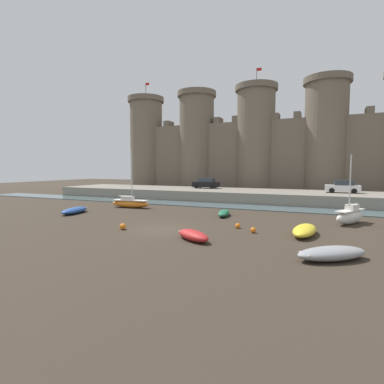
{
  "coord_description": "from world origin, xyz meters",
  "views": [
    {
      "loc": [
        11.36,
        -19.74,
        4.71
      ],
      "look_at": [
        0.39,
        5.2,
        2.5
      ],
      "focal_mm": 28.0,
      "sensor_mm": 36.0,
      "label": 1
    }
  ],
  "objects_px": {
    "mooring_buoy_near_shore": "(123,226)",
    "car_quay_centre_east": "(206,183)",
    "car_quay_centre_west": "(343,187)",
    "sailboat_foreground_left": "(130,203)",
    "mooring_buoy_mid_mud": "(253,230)",
    "rowboat_midflat_centre": "(224,213)",
    "rowboat_near_channel_right": "(332,253)",
    "rowboat_midflat_left": "(193,235)",
    "mooring_buoy_near_channel": "(238,226)",
    "rowboat_midflat_right": "(75,210)",
    "rowboat_near_channel_left": "(304,230)",
    "sailboat_foreground_centre": "(350,216)"
  },
  "relations": [
    {
      "from": "rowboat_midflat_right",
      "to": "car_quay_centre_east",
      "type": "distance_m",
      "value": 22.0
    },
    {
      "from": "rowboat_midflat_centre",
      "to": "mooring_buoy_mid_mud",
      "type": "xyz_separation_m",
      "value": [
        4.24,
        -6.32,
        -0.12
      ]
    },
    {
      "from": "car_quay_centre_west",
      "to": "mooring_buoy_mid_mud",
      "type": "bearing_deg",
      "value": -107.52
    },
    {
      "from": "sailboat_foreground_left",
      "to": "mooring_buoy_near_shore",
      "type": "height_order",
      "value": "sailboat_foreground_left"
    },
    {
      "from": "rowboat_near_channel_right",
      "to": "car_quay_centre_east",
      "type": "distance_m",
      "value": 32.64
    },
    {
      "from": "car_quay_centre_east",
      "to": "mooring_buoy_near_shore",
      "type": "bearing_deg",
      "value": -83.26
    },
    {
      "from": "mooring_buoy_near_shore",
      "to": "rowboat_near_channel_left",
      "type": "bearing_deg",
      "value": 15.0
    },
    {
      "from": "rowboat_midflat_right",
      "to": "sailboat_foreground_left",
      "type": "height_order",
      "value": "sailboat_foreground_left"
    },
    {
      "from": "sailboat_foreground_left",
      "to": "rowboat_near_channel_left",
      "type": "relative_size",
      "value": 1.66
    },
    {
      "from": "rowboat_midflat_left",
      "to": "sailboat_foreground_left",
      "type": "distance_m",
      "value": 17.6
    },
    {
      "from": "rowboat_midflat_left",
      "to": "mooring_buoy_near_channel",
      "type": "distance_m",
      "value": 5.21
    },
    {
      "from": "rowboat_midflat_left",
      "to": "rowboat_near_channel_left",
      "type": "xyz_separation_m",
      "value": [
        6.56,
        4.38,
        0.03
      ]
    },
    {
      "from": "rowboat_midflat_centre",
      "to": "rowboat_midflat_right",
      "type": "bearing_deg",
      "value": -162.84
    },
    {
      "from": "rowboat_midflat_left",
      "to": "rowboat_near_channel_right",
      "type": "distance_m",
      "value": 8.23
    },
    {
      "from": "car_quay_centre_east",
      "to": "rowboat_near_channel_left",
      "type": "bearing_deg",
      "value": -54.39
    },
    {
      "from": "mooring_buoy_near_channel",
      "to": "car_quay_centre_east",
      "type": "xyz_separation_m",
      "value": [
        -10.95,
        21.58,
        2.06
      ]
    },
    {
      "from": "rowboat_near_channel_right",
      "to": "car_quay_centre_west",
      "type": "relative_size",
      "value": 0.96
    },
    {
      "from": "rowboat_near_channel_left",
      "to": "mooring_buoy_near_shore",
      "type": "xyz_separation_m",
      "value": [
        -12.83,
        -3.44,
        -0.14
      ]
    },
    {
      "from": "rowboat_midflat_right",
      "to": "rowboat_near_channel_left",
      "type": "bearing_deg",
      "value": -3.07
    },
    {
      "from": "rowboat_midflat_left",
      "to": "rowboat_midflat_right",
      "type": "bearing_deg",
      "value": 160.53
    },
    {
      "from": "mooring_buoy_near_shore",
      "to": "sailboat_foreground_centre",
      "type": "bearing_deg",
      "value": 30.84
    },
    {
      "from": "mooring_buoy_mid_mud",
      "to": "car_quay_centre_east",
      "type": "distance_m",
      "value": 25.98
    },
    {
      "from": "car_quay_centre_east",
      "to": "mooring_buoy_near_channel",
      "type": "bearing_deg",
      "value": -63.09
    },
    {
      "from": "mooring_buoy_near_shore",
      "to": "car_quay_centre_east",
      "type": "relative_size",
      "value": 0.11
    },
    {
      "from": "sailboat_foreground_centre",
      "to": "mooring_buoy_near_channel",
      "type": "xyz_separation_m",
      "value": [
        -8.15,
        -5.6,
        -0.49
      ]
    },
    {
      "from": "mooring_buoy_near_shore",
      "to": "car_quay_centre_west",
      "type": "distance_m",
      "value": 29.56
    },
    {
      "from": "rowboat_midflat_centre",
      "to": "mooring_buoy_near_channel",
      "type": "height_order",
      "value": "rowboat_midflat_centre"
    },
    {
      "from": "sailboat_foreground_left",
      "to": "rowboat_midflat_centre",
      "type": "bearing_deg",
      "value": -7.36
    },
    {
      "from": "sailboat_foreground_centre",
      "to": "mooring_buoy_mid_mud",
      "type": "relative_size",
      "value": 14.42
    },
    {
      "from": "mooring_buoy_mid_mud",
      "to": "rowboat_midflat_centre",
      "type": "bearing_deg",
      "value": 123.85
    },
    {
      "from": "sailboat_foreground_left",
      "to": "sailboat_foreground_centre",
      "type": "xyz_separation_m",
      "value": [
        23.0,
        -1.12,
        0.13
      ]
    },
    {
      "from": "rowboat_midflat_right",
      "to": "rowboat_near_channel_left",
      "type": "distance_m",
      "value": 22.36
    },
    {
      "from": "sailboat_foreground_left",
      "to": "car_quay_centre_west",
      "type": "xyz_separation_m",
      "value": [
        23.18,
        13.89,
        1.69
      ]
    },
    {
      "from": "rowboat_midflat_centre",
      "to": "mooring_buoy_near_channel",
      "type": "bearing_deg",
      "value": -61.66
    },
    {
      "from": "rowboat_near_channel_right",
      "to": "rowboat_midflat_left",
      "type": "bearing_deg",
      "value": 173.04
    },
    {
      "from": "mooring_buoy_near_shore",
      "to": "rowboat_midflat_left",
      "type": "bearing_deg",
      "value": -8.52
    },
    {
      "from": "rowboat_midflat_left",
      "to": "mooring_buoy_near_shore",
      "type": "height_order",
      "value": "rowboat_midflat_left"
    },
    {
      "from": "mooring_buoy_near_channel",
      "to": "rowboat_midflat_left",
      "type": "bearing_deg",
      "value": -108.58
    },
    {
      "from": "rowboat_midflat_right",
      "to": "rowboat_near_channel_left",
      "type": "xyz_separation_m",
      "value": [
        22.33,
        -1.2,
        0.05
      ]
    },
    {
      "from": "sailboat_foreground_left",
      "to": "car_quay_centre_west",
      "type": "distance_m",
      "value": 27.07
    },
    {
      "from": "rowboat_midflat_centre",
      "to": "rowboat_near_channel_right",
      "type": "distance_m",
      "value": 14.47
    },
    {
      "from": "sailboat_foreground_left",
      "to": "mooring_buoy_near_channel",
      "type": "relative_size",
      "value": 16.97
    },
    {
      "from": "rowboat_near_channel_right",
      "to": "mooring_buoy_near_channel",
      "type": "relative_size",
      "value": 9.86
    },
    {
      "from": "rowboat_near_channel_left",
      "to": "mooring_buoy_near_channel",
      "type": "xyz_separation_m",
      "value": [
        -4.9,
        0.56,
        -0.18
      ]
    },
    {
      "from": "rowboat_near_channel_left",
      "to": "rowboat_near_channel_right",
      "type": "distance_m",
      "value": 5.61
    },
    {
      "from": "sailboat_foreground_left",
      "to": "mooring_buoy_near_shore",
      "type": "xyz_separation_m",
      "value": [
        6.92,
        -10.71,
        -0.32
      ]
    },
    {
      "from": "mooring_buoy_near_shore",
      "to": "mooring_buoy_mid_mud",
      "type": "height_order",
      "value": "mooring_buoy_near_shore"
    },
    {
      "from": "rowboat_midflat_centre",
      "to": "rowboat_near_channel_right",
      "type": "bearing_deg",
      "value": -50.05
    },
    {
      "from": "rowboat_near_channel_right",
      "to": "mooring_buoy_near_shore",
      "type": "height_order",
      "value": "rowboat_near_channel_right"
    },
    {
      "from": "rowboat_midflat_centre",
      "to": "car_quay_centre_west",
      "type": "bearing_deg",
      "value": 54.28
    }
  ]
}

